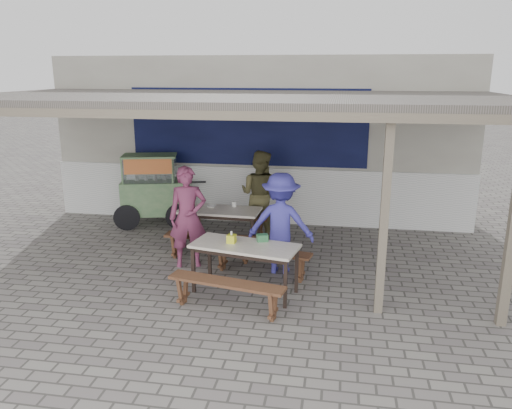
{
  "coord_description": "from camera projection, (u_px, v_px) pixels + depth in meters",
  "views": [
    {
      "loc": [
        1.74,
        -7.32,
        3.21
      ],
      "look_at": [
        0.34,
        0.9,
        0.95
      ],
      "focal_mm": 35.0,
      "sensor_mm": 36.0,
      "label": 1
    }
  ],
  "objects": [
    {
      "name": "condiment_bowl",
      "position": [
        212.0,
        206.0,
        9.21
      ],
      "size": [
        0.18,
        0.18,
        0.04
      ],
      "primitive_type": "imported",
      "rotation": [
        0.0,
        0.0,
        -0.07
      ],
      "color": "white",
      "rests_on": "table_left"
    },
    {
      "name": "table_right",
      "position": [
        245.0,
        250.0,
        7.27
      ],
      "size": [
        1.65,
        0.95,
        0.75
      ],
      "rotation": [
        0.0,
        0.0,
        -0.2
      ],
      "color": "silver",
      "rests_on": "ground"
    },
    {
      "name": "patron_right_table",
      "position": [
        281.0,
        223.0,
        8.01
      ],
      "size": [
        1.07,
        0.62,
        1.65
      ],
      "primitive_type": "imported",
      "rotation": [
        0.0,
        0.0,
        3.15
      ],
      "color": "#3E3AA6",
      "rests_on": "ground"
    },
    {
      "name": "ground",
      "position": [
        226.0,
        274.0,
        8.09
      ],
      "size": [
        60.0,
        60.0,
        0.0
      ],
      "primitive_type": "plane",
      "color": "slate",
      "rests_on": "ground"
    },
    {
      "name": "patron_wall_side",
      "position": [
        260.0,
        194.0,
        9.75
      ],
      "size": [
        1.0,
        0.88,
        1.72
      ],
      "primitive_type": "imported",
      "rotation": [
        0.0,
        0.0,
        2.82
      ],
      "color": "brown",
      "rests_on": "ground"
    },
    {
      "name": "bench_left_wall",
      "position": [
        228.0,
        221.0,
        9.8
      ],
      "size": [
        1.59,
        0.34,
        0.45
      ],
      "rotation": [
        0.0,
        0.0,
        -0.04
      ],
      "color": "brown",
      "rests_on": "ground"
    },
    {
      "name": "tissue_box",
      "position": [
        232.0,
        239.0,
        7.32
      ],
      "size": [
        0.13,
        0.13,
        0.12
      ],
      "primitive_type": "cube",
      "rotation": [
        0.0,
        0.0,
        -0.1
      ],
      "color": "gold",
      "rests_on": "table_right"
    },
    {
      "name": "back_wall",
      "position": [
        261.0,
        139.0,
        11.05
      ],
      "size": [
        9.0,
        1.28,
        3.5
      ],
      "color": "#B6B4A3",
      "rests_on": "ground"
    },
    {
      "name": "warung_roof",
      "position": [
        236.0,
        101.0,
        8.23
      ],
      "size": [
        9.0,
        4.21,
        2.81
      ],
      "color": "#5D5550",
      "rests_on": "ground"
    },
    {
      "name": "patron_street_side",
      "position": [
        188.0,
        217.0,
        8.26
      ],
      "size": [
        0.71,
        0.58,
        1.7
      ],
      "primitive_type": "imported",
      "rotation": [
        0.0,
        0.0,
        0.31
      ],
      "color": "#742F4F",
      "rests_on": "ground"
    },
    {
      "name": "table_left",
      "position": [
        219.0,
        213.0,
        9.11
      ],
      "size": [
        1.5,
        0.74,
        0.75
      ],
      "rotation": [
        0.0,
        0.0,
        -0.04
      ],
      "color": "silver",
      "rests_on": "ground"
    },
    {
      "name": "bench_left_street",
      "position": [
        210.0,
        242.0,
        8.61
      ],
      "size": [
        1.59,
        0.34,
        0.45
      ],
      "rotation": [
        0.0,
        0.0,
        -0.04
      ],
      "color": "brown",
      "rests_on": "ground"
    },
    {
      "name": "vendor_cart",
      "position": [
        152.0,
        187.0,
        10.49
      ],
      "size": [
        1.79,
        1.07,
        1.51
      ],
      "rotation": [
        0.0,
        0.0,
        0.25
      ],
      "color": "#7D9D68",
      "rests_on": "ground"
    },
    {
      "name": "donation_box",
      "position": [
        262.0,
        238.0,
        7.38
      ],
      "size": [
        0.19,
        0.16,
        0.11
      ],
      "primitive_type": "cube",
      "rotation": [
        0.0,
        0.0,
        0.37
      ],
      "color": "#2F6A3F",
      "rests_on": "table_right"
    },
    {
      "name": "bench_right_wall",
      "position": [
        261.0,
        255.0,
        7.96
      ],
      "size": [
        1.67,
        0.6,
        0.45
      ],
      "rotation": [
        0.0,
        0.0,
        -0.2
      ],
      "color": "brown",
      "rests_on": "ground"
    },
    {
      "name": "bench_right_street",
      "position": [
        226.0,
        289.0,
        6.76
      ],
      "size": [
        1.67,
        0.6,
        0.45
      ],
      "rotation": [
        0.0,
        0.0,
        -0.2
      ],
      "color": "brown",
      "rests_on": "ground"
    },
    {
      "name": "condiment_jar",
      "position": [
        234.0,
        204.0,
        9.27
      ],
      "size": [
        0.08,
        0.08,
        0.1
      ],
      "primitive_type": "cylinder",
      "color": "white",
      "rests_on": "table_left"
    }
  ]
}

